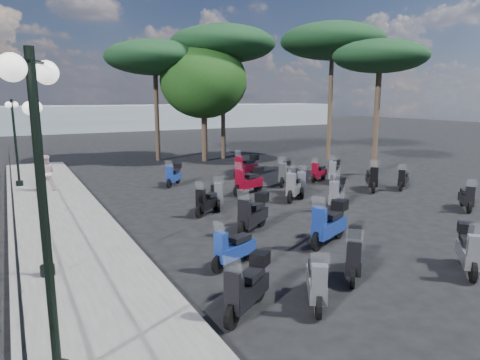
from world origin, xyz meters
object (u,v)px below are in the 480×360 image
scooter_8 (329,225)px  scooter_28 (334,172)px  scooter_1 (247,288)px  scooter_9 (253,214)px  scooter_11 (249,181)px  scooter_15 (298,183)px  scooter_16 (246,167)px  lamp_post_2 (15,137)px  lamp_post_0 (43,204)px  broadleaf_tree (204,81)px  scooter_4 (219,196)px  scooter_26 (403,180)px  scooter_10 (209,201)px  scooter_2 (317,283)px  pine_3 (380,57)px  scooter_21 (285,174)px  scooter_25 (466,198)px  scooter_7 (354,256)px  lamp_post_1 (39,176)px  scooter_13 (469,251)px  scooter_14 (337,194)px  pine_0 (223,44)px  scooter_20 (295,187)px  scooter_22 (319,173)px  pedestrian_far (46,173)px  scooter_3 (234,250)px  pine_2 (155,58)px  scooter_27 (372,179)px  scooter_5 (174,176)px  pine_1 (333,42)px

scooter_8 → scooter_28: scooter_8 is taller
scooter_1 → scooter_9: (2.60, 4.25, 0.04)m
scooter_11 → scooter_15: size_ratio=1.08×
scooter_16 → lamp_post_2: bearing=55.6°
scooter_11 → scooter_28: bearing=-106.7°
lamp_post_0 → broadleaf_tree: size_ratio=0.61×
scooter_4 → scooter_26: 8.63m
scooter_28 → scooter_9: bearing=83.3°
scooter_10 → scooter_15: bearing=-113.5°
scooter_2 → pine_3: size_ratio=0.20×
scooter_21 → scooter_25: scooter_21 is taller
scooter_7 → scooter_9: bearing=-41.5°
lamp_post_1 → scooter_9: lamp_post_1 is taller
scooter_13 → scooter_26: (6.02, 7.10, -0.09)m
lamp_post_0 → scooter_14: size_ratio=3.02×
pine_0 → scooter_7: bearing=-107.5°
lamp_post_0 → scooter_9: (5.95, 4.96, -2.14)m
lamp_post_0 → scooter_10: lamp_post_0 is taller
scooter_8 → scooter_11: size_ratio=1.01×
scooter_7 → scooter_9: 3.94m
scooter_20 → scooter_26: size_ratio=1.14×
scooter_1 → scooter_21: bearing=-73.1°
scooter_22 → scooter_4: bearing=82.6°
pedestrian_far → pine_3: 16.48m
scooter_3 → pine_2: 19.21m
scooter_27 → pine_2: pine_2 is taller
lamp_post_0 → scooter_14: (10.03, 5.90, -2.15)m
scooter_26 → scooter_13: bearing=107.0°
scooter_28 → scooter_4: bearing=64.3°
scooter_15 → scooter_20: (-0.61, -0.60, -0.00)m
scooter_3 → scooter_7: bearing=-152.1°
scooter_10 → scooter_13: scooter_13 is taller
lamp_post_0 → pedestrian_far: lamp_post_0 is taller
scooter_13 → scooter_11: bearing=-41.2°
scooter_14 → scooter_15: scooter_14 is taller
scooter_22 → pine_3: 6.59m
scooter_3 → scooter_5: size_ratio=1.15×
lamp_post_2 → broadleaf_tree: 11.65m
scooter_1 → scooter_26: 13.13m
scooter_11 → scooter_4: bearing=105.2°
lamp_post_0 → scooter_4: (6.25, 7.97, -2.23)m
scooter_8 → scooter_9: (-1.29, 1.95, -0.02)m
scooter_15 → pine_2: (-1.99, 12.39, 5.86)m
scooter_9 → pine_1: pine_1 is taller
pedestrian_far → scooter_2: bearing=117.5°
lamp_post_2 → scooter_15: size_ratio=2.35×
scooter_27 → pine_0: pine_0 is taller
scooter_5 → pine_3: (10.10, -2.36, 5.49)m
scooter_2 → scooter_16: bearing=-79.5°
scooter_4 → scooter_22: size_ratio=1.07×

